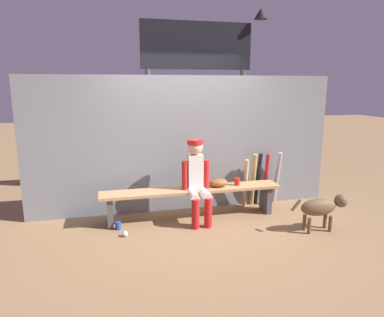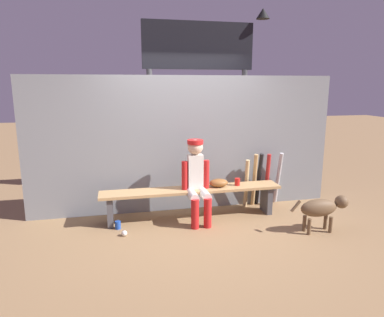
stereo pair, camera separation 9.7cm
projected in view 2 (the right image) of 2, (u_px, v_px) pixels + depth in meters
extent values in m
plane|color=olive|center=(192.00, 218.00, 5.23)|extent=(30.00, 30.00, 0.00)
cube|color=gray|center=(186.00, 144.00, 5.41)|extent=(4.80, 0.03, 2.09)
cube|color=tan|center=(192.00, 190.00, 5.13)|extent=(2.67, 0.36, 0.04)
cube|color=#4C4C51|center=(110.00, 211.00, 4.93)|extent=(0.08, 0.29, 0.42)
cube|color=#4C4C51|center=(266.00, 199.00, 5.43)|extent=(0.08, 0.29, 0.42)
cube|color=silver|center=(195.00, 172.00, 5.09)|extent=(0.22, 0.13, 0.50)
sphere|color=beige|center=(195.00, 147.00, 5.01)|extent=(0.22, 0.22, 0.22)
cylinder|color=red|center=(195.00, 142.00, 5.00)|extent=(0.23, 0.23, 0.06)
cylinder|color=silver|center=(192.00, 195.00, 4.95)|extent=(0.13, 0.38, 0.13)
cylinder|color=red|center=(195.00, 214.00, 4.81)|extent=(0.11, 0.11, 0.42)
cylinder|color=red|center=(185.00, 176.00, 5.04)|extent=(0.09, 0.09, 0.43)
cylinder|color=silver|center=(204.00, 194.00, 4.99)|extent=(0.13, 0.38, 0.13)
cylinder|color=red|center=(208.00, 213.00, 4.85)|extent=(0.11, 0.11, 0.42)
cylinder|color=red|center=(206.00, 175.00, 5.11)|extent=(0.09, 0.09, 0.43)
ellipsoid|color=brown|center=(219.00, 183.00, 5.20)|extent=(0.28, 0.20, 0.12)
cylinder|color=tan|center=(246.00, 184.00, 5.58)|extent=(0.10, 0.19, 0.81)
cylinder|color=tan|center=(254.00, 180.00, 5.66)|extent=(0.09, 0.21, 0.88)
cylinder|color=black|center=(259.00, 179.00, 5.70)|extent=(0.07, 0.22, 0.88)
cylinder|color=#B22323|center=(267.00, 180.00, 5.68)|extent=(0.07, 0.15, 0.87)
cylinder|color=#B7B7BC|center=(278.00, 178.00, 5.79)|extent=(0.07, 0.23, 0.88)
sphere|color=white|center=(124.00, 233.00, 4.60)|extent=(0.07, 0.07, 0.07)
cylinder|color=#1E47AD|center=(118.00, 225.00, 4.82)|extent=(0.08, 0.08, 0.11)
cylinder|color=red|center=(237.00, 182.00, 5.28)|extent=(0.08, 0.08, 0.11)
cylinder|color=#3F3F42|center=(151.00, 133.00, 6.21)|extent=(0.10, 0.10, 2.22)
cylinder|color=#3F3F42|center=(243.00, 130.00, 6.58)|extent=(0.10, 0.10, 2.22)
cube|color=black|center=(198.00, 46.00, 6.09)|extent=(1.98, 0.08, 0.81)
cone|color=black|center=(263.00, 13.00, 6.12)|extent=(0.24, 0.24, 0.18)
ellipsoid|color=brown|center=(319.00, 208.00, 4.67)|extent=(0.52, 0.20, 0.24)
sphere|color=brown|center=(342.00, 202.00, 4.73)|extent=(0.18, 0.18, 0.18)
cylinder|color=brown|center=(296.00, 206.00, 4.59)|extent=(0.15, 0.04, 0.16)
cylinder|color=brown|center=(325.00, 221.00, 4.81)|extent=(0.05, 0.05, 0.22)
cylinder|color=brown|center=(331.00, 225.00, 4.69)|extent=(0.05, 0.05, 0.22)
cylinder|color=brown|center=(304.00, 223.00, 4.74)|extent=(0.05, 0.05, 0.22)
cylinder|color=brown|center=(309.00, 227.00, 4.63)|extent=(0.05, 0.05, 0.22)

